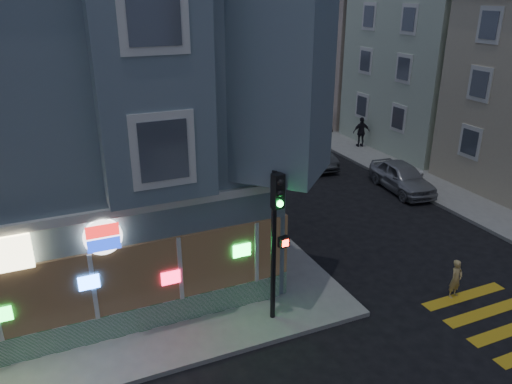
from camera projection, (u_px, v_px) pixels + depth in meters
sidewalk_ne at (420, 113)px, 40.70m from camera, size 24.00×42.00×0.15m
corner_building at (20, 99)px, 17.54m from camera, size 14.60×14.60×11.40m
row_house_b at (462, 59)px, 31.46m from camera, size 12.00×8.60×10.50m
row_house_c at (375, 55)px, 39.38m from camera, size 12.00×8.60×9.00m
row_house_d at (318, 37)px, 46.74m from camera, size 12.00×8.60×10.50m
utility_pole at (297, 60)px, 35.68m from camera, size 2.20×0.30×9.00m
street_tree_near at (265, 62)px, 41.17m from camera, size 3.00×3.00×5.30m
street_tree_far at (230, 52)px, 47.97m from camera, size 3.00×3.00×5.30m
running_child at (456, 279)px, 16.20m from camera, size 0.54×0.40×1.34m
pedestrian_a at (328, 120)px, 34.90m from camera, size 0.81×0.66×1.58m
pedestrian_b at (361, 132)px, 31.49m from camera, size 1.17×0.67×1.88m
parked_car_a at (402, 177)px, 24.94m from camera, size 2.17×4.40×1.44m
parked_car_b at (314, 154)px, 28.59m from camera, size 1.92×4.27×1.36m
parked_car_c at (274, 133)px, 33.02m from camera, size 2.16×4.61×1.30m
parked_car_d at (270, 113)px, 38.22m from camera, size 2.63×4.81×1.28m
traffic_signal at (276, 223)px, 13.89m from camera, size 0.57×0.53×4.71m
fire_hydrant at (421, 178)px, 25.27m from camera, size 0.46×0.26×0.79m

